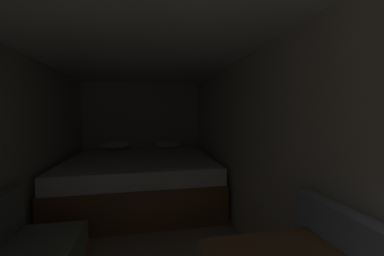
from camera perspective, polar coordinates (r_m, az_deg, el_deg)
ground_plane at (r=2.62m, az=-13.58°, el=-28.57°), size 6.88×6.88×0.00m
wall_back at (r=4.70m, az=-12.50°, el=-1.07°), size 2.40×0.05×2.02m
wall_right at (r=2.48m, az=14.34°, el=-5.37°), size 0.05×4.88×2.02m
ceiling_slab at (r=2.31m, az=-14.42°, el=19.85°), size 2.40×4.88×0.05m
bed at (r=3.76m, az=-12.75°, el=-12.33°), size 2.18×2.02×0.89m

